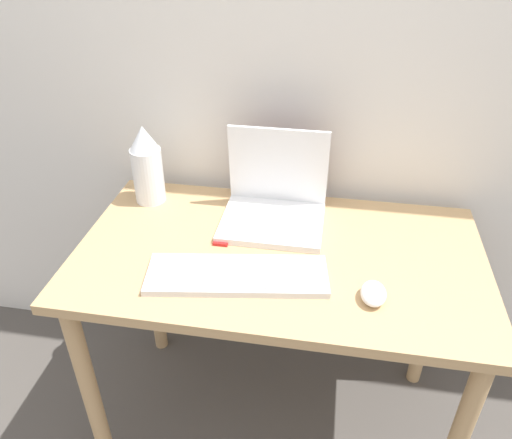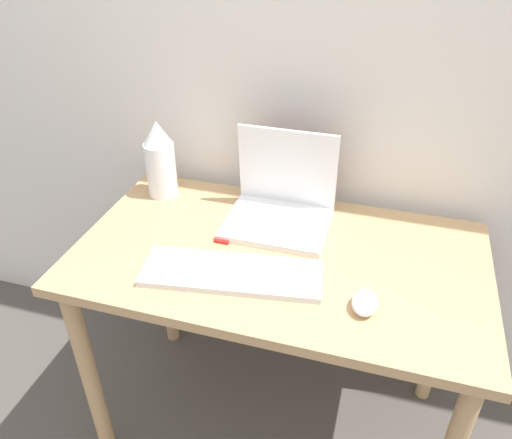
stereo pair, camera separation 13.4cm
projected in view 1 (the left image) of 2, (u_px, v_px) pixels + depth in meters
wall_back at (301, 32)px, 1.43m from camera, size 6.00×0.05×2.50m
desk at (278, 281)px, 1.45m from camera, size 1.13×0.64×0.75m
laptop at (274, 202)px, 1.50m from camera, size 0.30×0.25×0.27m
keyboard at (237, 275)px, 1.29m from camera, size 0.48×0.22×0.02m
mouse at (373, 293)px, 1.21m from camera, size 0.06×0.09×0.04m
vase at (147, 165)px, 1.55m from camera, size 0.10×0.10×0.25m
mp3_player at (222, 239)px, 1.43m from camera, size 0.04×0.06×0.01m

